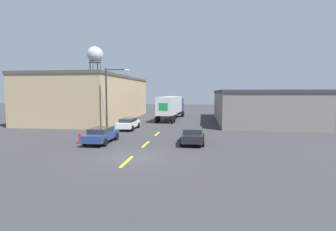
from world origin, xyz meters
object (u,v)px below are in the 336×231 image
at_px(semi_truck, 172,106).
at_px(parked_car_left_far, 128,123).
at_px(parked_car_right_near, 193,135).
at_px(fire_hydrant, 80,138).
at_px(street_lamp, 109,94).
at_px(water_tower, 95,56).
at_px(parked_car_left_near, 101,135).

height_order(semi_truck, parked_car_left_far, semi_truck).
xyz_separation_m(parked_car_right_near, fire_hydrant, (-9.65, -1.43, -0.25)).
xyz_separation_m(parked_car_left_far, street_lamp, (-1.72, -1.50, 3.45)).
bearing_deg(water_tower, fire_hydrant, -68.57).
bearing_deg(semi_truck, street_lamp, -107.55).
relative_size(semi_truck, parked_car_left_near, 2.89).
bearing_deg(parked_car_right_near, semi_truck, 101.90).
relative_size(parked_car_left_far, fire_hydrant, 4.73).
height_order(semi_truck, street_lamp, street_lamp).
distance_m(parked_car_left_far, street_lamp, 4.14).
distance_m(water_tower, fire_hydrant, 59.21).
xyz_separation_m(semi_truck, street_lamp, (-5.43, -13.98, 1.94)).
xyz_separation_m(parked_car_left_near, parked_car_right_near, (7.92, 0.91, 0.00)).
bearing_deg(parked_car_left_far, parked_car_left_near, -90.00).
relative_size(parked_car_left_near, parked_car_left_far, 1.00).
relative_size(water_tower, fire_hydrant, 18.32).
distance_m(parked_car_right_near, fire_hydrant, 9.76).
bearing_deg(fire_hydrant, street_lamp, 89.90).
relative_size(water_tower, street_lamp, 2.51).
height_order(semi_truck, water_tower, water_tower).
xyz_separation_m(water_tower, street_lamp, (20.98, -46.01, -10.88)).
bearing_deg(street_lamp, water_tower, 114.51).
bearing_deg(semi_truck, water_tower, 133.17).
bearing_deg(fire_hydrant, parked_car_left_far, 79.00).
bearing_deg(fire_hydrant, semi_truck, 75.73).
xyz_separation_m(semi_truck, parked_car_right_near, (4.21, -19.96, -1.52)).
height_order(parked_car_right_near, parked_car_left_far, same).
height_order(parked_car_left_near, water_tower, water_tower).
xyz_separation_m(parked_car_left_near, parked_car_left_far, (0.00, 8.38, 0.00)).
distance_m(parked_car_right_near, street_lamp, 11.85).
distance_m(water_tower, street_lamp, 51.73).
bearing_deg(parked_car_right_near, parked_car_left_far, 136.66).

